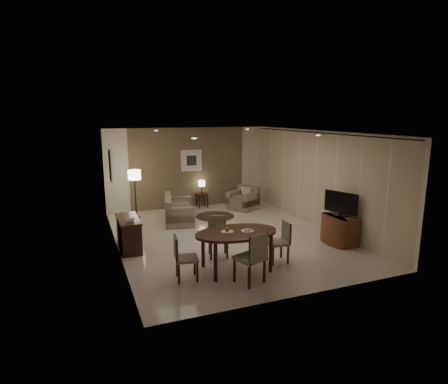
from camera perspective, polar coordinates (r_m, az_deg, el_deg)
name	(u,v)px	position (r m, az deg, el deg)	size (l,w,h in m)	color
room_shell	(221,183)	(9.87, -0.43, 1.36)	(5.50, 7.00, 2.70)	beige
taupe_accent	(188,168)	(12.76, -5.43, 3.69)	(3.96, 0.03, 2.70)	#79694B
curtain_wall	(315,180)	(10.79, 13.77, 1.75)	(0.08, 6.70, 2.58)	beige
curtain_rod	(318,133)	(10.64, 14.12, 8.76)	(0.03, 0.03, 6.80)	black
art_back_frame	(191,160)	(12.73, -4.99, 4.81)	(0.72, 0.03, 0.72)	silver
art_back_canvas	(192,161)	(12.72, -4.97, 4.80)	(0.34, 0.01, 0.34)	#1D321B
art_left_frame	(110,166)	(9.97, -16.93, 3.86)	(0.03, 0.60, 0.80)	silver
art_left_canvas	(111,166)	(9.97, -16.85, 3.87)	(0.01, 0.46, 0.64)	gray
downlight_nl	(194,138)	(7.18, -4.58, 8.14)	(0.10, 0.10, 0.01)	white
downlight_nr	(318,135)	(8.44, 14.12, 8.37)	(0.10, 0.10, 0.01)	white
downlight_fl	(156,131)	(10.67, -10.33, 9.17)	(0.10, 0.10, 0.01)	white
downlight_fr	(247,129)	(11.55, 3.60, 9.52)	(0.10, 0.10, 0.01)	white
console_desk	(129,234)	(9.14, -14.29, -6.18)	(0.48, 1.20, 0.75)	#402614
telephone	(130,220)	(8.73, -14.17, -4.10)	(0.20, 0.14, 0.09)	white
tv_cabinet	(340,230)	(9.68, 17.24, -5.49)	(0.48, 0.90, 0.70)	brown
flat_tv	(341,203)	(9.50, 17.39, -1.64)	(0.06, 0.88, 0.60)	black
dining_table	(236,251)	(7.73, 1.88, -8.93)	(1.72, 1.07, 0.81)	#402614
chair_near	(249,257)	(7.15, 3.91, -9.90)	(0.48, 0.48, 1.00)	gray
chair_far	(218,237)	(8.38, -0.90, -6.94)	(0.43, 0.43, 0.90)	gray
chair_left	(187,258)	(7.31, -5.71, -9.95)	(0.42, 0.42, 0.87)	gray
chair_right	(277,242)	(8.20, 8.14, -7.56)	(0.42, 0.42, 0.87)	gray
plate_a	(227,232)	(7.57, 0.49, -6.07)	(0.26, 0.26, 0.02)	white
plate_b	(247,231)	(7.64, 3.58, -5.94)	(0.26, 0.26, 0.02)	white
fruit_apple	(227,229)	(7.56, 0.50, -5.69)	(0.09, 0.09, 0.09)	#B75014
napkin	(247,230)	(7.63, 3.58, -5.77)	(0.12, 0.08, 0.03)	white
round_rug	(215,216)	(11.72, -1.38, -3.70)	(1.21, 1.21, 0.01)	#393020
sofa	(179,209)	(11.19, -6.86, -2.55)	(0.81, 1.62, 0.76)	gray
armchair	(243,198)	(12.54, 2.90, -0.94)	(0.85, 0.80, 0.75)	gray
side_table	(202,200)	(12.85, -3.38, -1.26)	(0.38, 0.38, 0.48)	#331A11
table_lamp	(202,186)	(12.75, -3.40, 0.89)	(0.22, 0.22, 0.50)	#FFEAC1
floor_lamp	(135,194)	(11.66, -13.36, -0.36)	(0.38, 0.38, 1.49)	#FFE5B7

